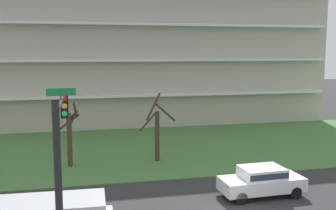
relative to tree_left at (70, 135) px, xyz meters
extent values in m
cube|color=#477238|center=(7.50, 3.80, -2.09)|extent=(80.00, 16.00, 0.08)
cube|color=#B2A899|center=(7.50, 18.54, 7.99)|extent=(38.05, 13.47, 20.23)
cube|color=silver|center=(7.50, 11.35, 1.24)|extent=(36.53, 0.90, 0.24)
cube|color=silver|center=(7.50, 11.35, 4.62)|extent=(36.53, 0.90, 0.24)
cube|color=silver|center=(7.50, 11.35, 7.99)|extent=(36.53, 0.90, 0.24)
cylinder|color=#423023|center=(-0.03, -0.09, -0.32)|extent=(0.33, 0.33, 3.61)
cylinder|color=#423023|center=(0.11, 0.10, 0.80)|extent=(0.57, 0.46, 0.98)
cylinder|color=#423023|center=(-0.20, 0.74, 0.65)|extent=(1.76, 0.50, 1.29)
cylinder|color=#423023|center=(0.27, 0.17, 1.29)|extent=(0.68, 0.77, 0.77)
cylinder|color=#423023|center=(0.40, -0.17, 1.71)|extent=(0.33, 0.99, 1.10)
cylinder|color=#423023|center=(5.83, -0.02, -0.37)|extent=(0.33, 0.33, 3.51)
cylinder|color=#423023|center=(6.22, -0.78, 1.45)|extent=(1.66, 0.95, 1.45)
cylinder|color=#423023|center=(5.28, 0.58, 0.58)|extent=(1.35, 1.27, 1.04)
cylinder|color=#423023|center=(5.66, 0.47, 1.67)|extent=(1.16, 0.52, 1.89)
cube|color=white|center=(9.93, -7.70, -1.46)|extent=(4.47, 1.98, 0.70)
cube|color=white|center=(9.93, -7.70, -0.83)|extent=(2.27, 1.74, 0.55)
cube|color=#2D3847|center=(9.93, -7.70, -0.83)|extent=(2.22, 1.78, 0.30)
cylinder|color=black|center=(8.42, -8.55, -1.81)|extent=(0.65, 0.25, 0.64)
cylinder|color=black|center=(8.36, -6.97, -1.81)|extent=(0.65, 0.25, 0.64)
cylinder|color=black|center=(11.50, -8.42, -1.81)|extent=(0.65, 0.25, 0.64)
cylinder|color=black|center=(11.43, -6.84, -1.81)|extent=(0.65, 0.25, 0.64)
cylinder|color=black|center=(0.15, -13.90, 3.97)|extent=(0.12, 5.78, 0.12)
cube|color=black|center=(0.15, -11.31, 3.47)|extent=(0.28, 0.28, 0.90)
sphere|color=red|center=(0.15, -11.46, 3.77)|extent=(0.20, 0.20, 0.20)
sphere|color=#F2A519|center=(0.15, -11.46, 3.49)|extent=(0.20, 0.20, 0.20)
sphere|color=green|center=(0.15, -11.46, 3.21)|extent=(0.20, 0.20, 0.20)
cube|color=#197238|center=(0.15, -13.61, 4.22)|extent=(0.90, 0.04, 0.24)
camera|label=1|loc=(0.71, -26.31, 5.48)|focal=42.51mm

